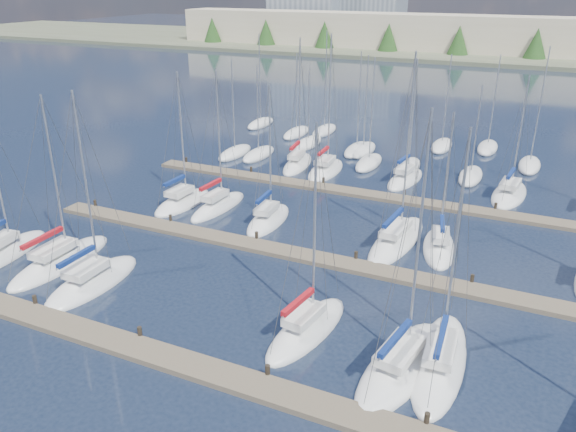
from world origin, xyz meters
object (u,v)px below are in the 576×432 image
at_px(sailboat_h, 183,202).
at_px(sailboat_k, 397,240).
at_px(sailboat_c, 93,282).
at_px(sailboat_l, 439,247).
at_px(sailboat_o, 326,170).
at_px(sailboat_i, 218,206).
at_px(sailboat_f, 440,361).
at_px(sailboat_b, 61,261).
at_px(sailboat_a, 5,253).
at_px(sailboat_n, 297,164).
at_px(sailboat_j, 268,220).
at_px(sailboat_d, 307,329).
at_px(sailboat_p, 405,179).
at_px(sailboat_e, 401,365).
at_px(sailboat_q, 509,194).

bearing_deg(sailboat_h, sailboat_k, 2.73).
distance_m(sailboat_c, sailboat_l, 24.81).
xyz_separation_m(sailboat_o, sailboat_i, (-4.92, -13.50, 0.00)).
bearing_deg(sailboat_f, sailboat_h, 149.20).
relative_size(sailboat_b, sailboat_i, 0.99).
distance_m(sailboat_a, sailboat_f, 31.35).
distance_m(sailboat_n, sailboat_i, 14.17).
bearing_deg(sailboat_j, sailboat_o, 87.62).
bearing_deg(sailboat_d, sailboat_b, -173.19).
height_order(sailboat_p, sailboat_e, sailboat_e).
height_order(sailboat_k, sailboat_l, sailboat_k).
relative_size(sailboat_d, sailboat_j, 1.06).
bearing_deg(sailboat_o, sailboat_k, -53.55).
bearing_deg(sailboat_h, sailboat_i, 9.61).
relative_size(sailboat_f, sailboat_n, 0.95).
distance_m(sailboat_f, sailboat_j, 21.05).
distance_m(sailboat_h, sailboat_b, 13.26).
distance_m(sailboat_p, sailboat_q, 9.85).
xyz_separation_m(sailboat_j, sailboat_i, (-5.36, 0.82, 0.01)).
bearing_deg(sailboat_c, sailboat_f, 2.87).
height_order(sailboat_d, sailboat_b, sailboat_d).
bearing_deg(sailboat_q, sailboat_k, -110.87).
height_order(sailboat_k, sailboat_e, sailboat_k).
bearing_deg(sailboat_c, sailboat_j, 67.05).
distance_m(sailboat_p, sailboat_e, 29.90).
relative_size(sailboat_h, sailboat_i, 0.97).
distance_m(sailboat_p, sailboat_n, 11.79).
bearing_deg(sailboat_p, sailboat_o, -168.96).
distance_m(sailboat_f, sailboat_l, 13.92).
bearing_deg(sailboat_i, sailboat_p, 49.92).
bearing_deg(sailboat_b, sailboat_f, -1.36).
bearing_deg(sailboat_f, sailboat_k, 110.18).
xyz_separation_m(sailboat_p, sailboat_l, (6.09, -14.23, -0.01)).
relative_size(sailboat_a, sailboat_o, 0.81).
bearing_deg(sailboat_i, sailboat_f, -29.14).
relative_size(sailboat_c, sailboat_b, 1.07).
bearing_deg(sailboat_b, sailboat_n, 76.38).
relative_size(sailboat_f, sailboat_b, 1.05).
distance_m(sailboat_h, sailboat_q, 30.17).
xyz_separation_m(sailboat_j, sailboat_k, (10.72, 0.66, -0.00)).
bearing_deg(sailboat_q, sailboat_e, -90.29).
bearing_deg(sailboat_n, sailboat_h, -116.14).
xyz_separation_m(sailboat_d, sailboat_j, (-9.11, 13.21, 0.00)).
xyz_separation_m(sailboat_p, sailboat_q, (9.85, -0.14, -0.01)).
relative_size(sailboat_h, sailboat_q, 1.05).
xyz_separation_m(sailboat_f, sailboat_e, (-1.76, -1.17, 0.00)).
xyz_separation_m(sailboat_p, sailboat_o, (-8.28, -0.63, 0.00)).
bearing_deg(sailboat_j, sailboat_l, -1.21).
xyz_separation_m(sailboat_c, sailboat_i, (0.59, 14.95, 0.02)).
bearing_deg(sailboat_f, sailboat_e, -149.45).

